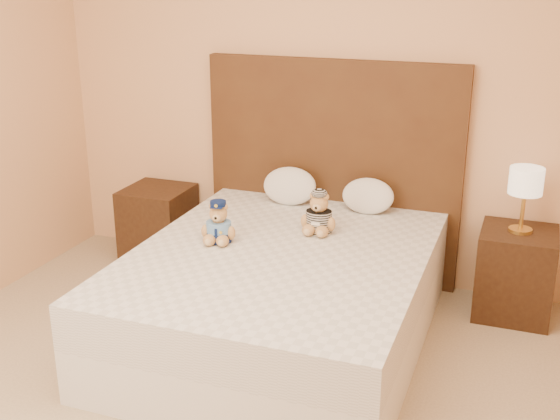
# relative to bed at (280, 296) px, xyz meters

# --- Properties ---
(room_walls) EXTENTS (4.04, 4.52, 2.72)m
(room_walls) POSITION_rel_bed_xyz_m (0.00, -0.74, 1.53)
(room_walls) COLOR #DFA879
(room_walls) RESTS_ON ground
(bed) EXTENTS (1.60, 2.00, 0.55)m
(bed) POSITION_rel_bed_xyz_m (0.00, 0.00, 0.00)
(bed) COLOR white
(bed) RESTS_ON ground
(headboard) EXTENTS (1.75, 0.08, 1.50)m
(headboard) POSITION_rel_bed_xyz_m (0.00, 1.01, 0.47)
(headboard) COLOR #482C15
(headboard) RESTS_ON ground
(nightstand_left) EXTENTS (0.45, 0.45, 0.55)m
(nightstand_left) POSITION_rel_bed_xyz_m (-1.25, 0.80, -0.00)
(nightstand_left) COLOR #372111
(nightstand_left) RESTS_ON ground
(nightstand_right) EXTENTS (0.45, 0.45, 0.55)m
(nightstand_right) POSITION_rel_bed_xyz_m (1.25, 0.80, -0.00)
(nightstand_right) COLOR #372111
(nightstand_right) RESTS_ON ground
(lamp) EXTENTS (0.20, 0.20, 0.40)m
(lamp) POSITION_rel_bed_xyz_m (1.25, 0.80, 0.57)
(lamp) COLOR gold
(lamp) RESTS_ON nightstand_right
(teddy_police) EXTENTS (0.24, 0.24, 0.25)m
(teddy_police) POSITION_rel_bed_xyz_m (-0.39, 0.02, 0.40)
(teddy_police) COLOR #B27645
(teddy_police) RESTS_ON bed
(teddy_prisoner) EXTENTS (0.23, 0.22, 0.25)m
(teddy_prisoner) POSITION_rel_bed_xyz_m (0.11, 0.36, 0.40)
(teddy_prisoner) COLOR #B27645
(teddy_prisoner) RESTS_ON bed
(pillow_left) EXTENTS (0.37, 0.24, 0.26)m
(pillow_left) POSITION_rel_bed_xyz_m (-0.24, 0.83, 0.41)
(pillow_left) COLOR white
(pillow_left) RESTS_ON bed
(pillow_right) EXTENTS (0.34, 0.22, 0.24)m
(pillow_right) POSITION_rel_bed_xyz_m (0.30, 0.83, 0.39)
(pillow_right) COLOR white
(pillow_right) RESTS_ON bed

